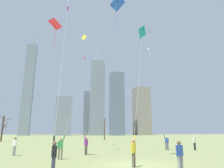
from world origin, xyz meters
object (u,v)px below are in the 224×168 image
at_px(bystander_strolling_midfield, 194,142).
at_px(distant_kite_drifting_left_white, 150,57).
at_px(kite_flyer_foreground_left_blue, 78,103).
at_px(bare_tree_leftmost, 104,128).
at_px(kite_flyer_midfield_right_teal, 136,111).
at_px(kite_flyer_midfield_center_orange, 59,98).
at_px(kite_flyer_foreground_right_yellow, 146,116).
at_px(bare_tree_rightmost, 3,128).
at_px(bystander_watching_nearby, 15,145).
at_px(kite_flyer_far_back_red, 80,120).
at_px(distant_kite_drifting_right_pink, 82,67).
at_px(bystander_far_off_by_trees, 180,155).
at_px(distant_kite_high_overhead_purple, 67,17).
at_px(distant_kite_low_near_trees_green, 150,49).

distance_m(bystander_strolling_midfield, distant_kite_drifting_left_white, 25.94).
relative_size(kite_flyer_foreground_left_blue, bare_tree_leftmost, 2.50).
xyz_separation_m(kite_flyer_midfield_right_teal, bystander_strolling_midfield, (10.48, 8.68, -2.61)).
distance_m(kite_flyer_midfield_center_orange, kite_flyer_foreground_right_yellow, 15.76).
relative_size(bare_tree_rightmost, bare_tree_leftmost, 1.01).
height_order(kite_flyer_foreground_right_yellow, bare_tree_leftmost, kite_flyer_foreground_right_yellow).
bearing_deg(kite_flyer_foreground_left_blue, bystander_watching_nearby, 145.85).
bearing_deg(kite_flyer_far_back_red, distant_kite_drifting_right_pink, 85.74).
height_order(distant_kite_drifting_left_white, bare_tree_rightmost, distant_kite_drifting_left_white).
relative_size(distant_kite_drifting_left_white, distant_kite_drifting_right_pink, 1.33).
relative_size(kite_flyer_midfield_center_orange, bystander_watching_nearby, 12.68).
distance_m(kite_flyer_foreground_right_yellow, distant_kite_drifting_left_white, 23.31).
xyz_separation_m(kite_flyer_midfield_right_teal, kite_flyer_foreground_right_yellow, (5.43, 11.03, 0.57)).
relative_size(bystander_strolling_midfield, bystander_far_off_by_trees, 1.00).
height_order(kite_flyer_midfield_center_orange, distant_kite_high_overhead_purple, distant_kite_high_overhead_purple).
distance_m(bystander_watching_nearby, distant_kite_low_near_trees_green, 19.69).
bearing_deg(kite_flyer_foreground_right_yellow, distant_kite_low_near_trees_green, -61.39).
bearing_deg(bystander_watching_nearby, kite_flyer_foreground_right_yellow, 14.85).
height_order(kite_flyer_foreground_left_blue, bystander_strolling_midfield, kite_flyer_foreground_left_blue).
relative_size(kite_flyer_midfield_center_orange, kite_flyer_midfield_right_teal, 1.69).
relative_size(bystander_far_off_by_trees, bare_tree_rightmost, 0.27).
distance_m(kite_flyer_foreground_right_yellow, bare_tree_rightmost, 36.85).
bearing_deg(kite_flyer_midfield_right_teal, distant_kite_drifting_right_pink, 95.33).
bearing_deg(distant_kite_drifting_left_white, kite_flyer_far_back_red, -129.36).
relative_size(distant_kite_low_near_trees_green, bare_tree_leftmost, 2.64).
xyz_separation_m(distant_kite_high_overhead_purple, bare_tree_leftmost, (11.80, 23.59, -19.44)).
bearing_deg(bare_tree_rightmost, bystander_watching_nearby, -72.67).
bearing_deg(bystander_watching_nearby, kite_flyer_far_back_red, -11.82).
relative_size(bystander_watching_nearby, distant_kite_drifting_right_pink, 0.10).
relative_size(kite_flyer_midfield_right_teal, bystander_far_off_by_trees, 7.50).
relative_size(kite_flyer_midfield_right_teal, distant_kite_drifting_left_white, 0.56).
bearing_deg(kite_flyer_far_back_red, distant_kite_low_near_trees_green, 23.27).
height_order(kite_flyer_far_back_red, distant_kite_high_overhead_purple, distant_kite_high_overhead_purple).
bearing_deg(bare_tree_rightmost, kite_flyer_midfield_right_teal, -63.84).
bearing_deg(distant_kite_drifting_left_white, distant_kite_high_overhead_purple, -160.46).
relative_size(distant_kite_high_overhead_purple, distant_kite_drifting_right_pink, 1.54).
distance_m(bare_tree_rightmost, bare_tree_leftmost, 25.73).
xyz_separation_m(bystander_watching_nearby, distant_kite_drifting_right_pink, (6.97, 16.23, 13.37)).
distance_m(distant_kite_drifting_left_white, bare_tree_leftmost, 24.33).
relative_size(kite_flyer_foreground_left_blue, distant_kite_drifting_left_white, 0.69).
distance_m(distant_kite_drifting_right_pink, bare_tree_leftmost, 24.53).
distance_m(bystander_watching_nearby, distant_kite_drifting_right_pink, 22.15).
xyz_separation_m(bystander_watching_nearby, distant_kite_drifting_left_white, (22.73, 19.61, 18.32)).
height_order(kite_flyer_foreground_left_blue, distant_kite_high_overhead_purple, distant_kite_high_overhead_purple).
xyz_separation_m(bystander_strolling_midfield, distant_kite_low_near_trees_green, (-4.51, 1.36, 12.29)).
bearing_deg(distant_kite_drifting_left_white, bare_tree_rightmost, 159.99).
relative_size(kite_flyer_far_back_red, distant_kite_high_overhead_purple, 0.49).
distance_m(kite_flyer_foreground_left_blue, bare_tree_rightmost, 38.23).
distance_m(kite_flyer_midfield_right_teal, kite_flyer_foreground_right_yellow, 12.30).
bearing_deg(bare_tree_rightmost, bare_tree_leftmost, 11.10).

